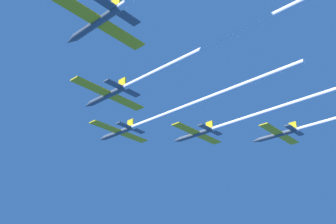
# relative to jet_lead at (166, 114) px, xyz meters

# --- Properties ---
(jet_lead) EXTENTS (16.30, 52.67, 2.70)m
(jet_lead) POSITION_rel_jet_lead_xyz_m (0.00, 0.00, 0.00)
(jet_lead) COLOR #4C5660
(jet_left_wing) EXTENTS (16.30, 66.44, 2.70)m
(jet_left_wing) POSITION_rel_jet_lead_xyz_m (-13.91, -18.92, -0.14)
(jet_left_wing) COLOR #4C5660
(jet_right_wing) EXTENTS (16.30, 52.40, 2.70)m
(jet_right_wing) POSITION_rel_jet_lead_xyz_m (13.07, -12.76, 0.04)
(jet_right_wing) COLOR #4C5660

